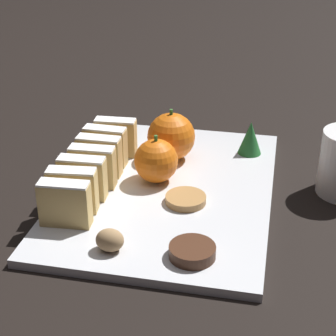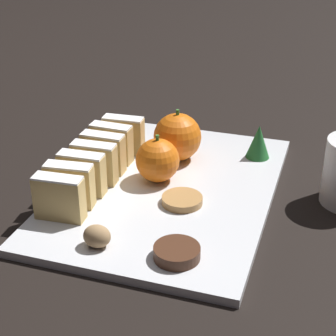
{
  "view_description": "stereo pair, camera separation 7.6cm",
  "coord_description": "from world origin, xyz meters",
  "px_view_note": "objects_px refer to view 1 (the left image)",
  "views": [
    {
      "loc": [
        0.15,
        -0.7,
        0.41
      ],
      "look_at": [
        0.0,
        0.0,
        0.04
      ],
      "focal_mm": 60.0,
      "sensor_mm": 36.0,
      "label": 1
    },
    {
      "loc": [
        0.22,
        -0.68,
        0.41
      ],
      "look_at": [
        0.0,
        0.0,
        0.04
      ],
      "focal_mm": 60.0,
      "sensor_mm": 36.0,
      "label": 2
    }
  ],
  "objects_px": {
    "orange_near": "(156,161)",
    "chocolate_cookie": "(192,251)",
    "orange_far": "(171,137)",
    "walnut": "(110,240)"
  },
  "relations": [
    {
      "from": "orange_near",
      "to": "chocolate_cookie",
      "type": "height_order",
      "value": "orange_near"
    },
    {
      "from": "orange_far",
      "to": "walnut",
      "type": "relative_size",
      "value": 2.42
    },
    {
      "from": "orange_far",
      "to": "chocolate_cookie",
      "type": "xyz_separation_m",
      "value": [
        0.08,
        -0.25,
        -0.03
      ]
    },
    {
      "from": "orange_near",
      "to": "chocolate_cookie",
      "type": "xyz_separation_m",
      "value": [
        0.08,
        -0.17,
        -0.02
      ]
    },
    {
      "from": "orange_near",
      "to": "chocolate_cookie",
      "type": "relative_size",
      "value": 1.3
    },
    {
      "from": "orange_far",
      "to": "walnut",
      "type": "xyz_separation_m",
      "value": [
        -0.02,
        -0.26,
        -0.02
      ]
    },
    {
      "from": "orange_near",
      "to": "walnut",
      "type": "relative_size",
      "value": 2.1
    },
    {
      "from": "orange_near",
      "to": "chocolate_cookie",
      "type": "distance_m",
      "value": 0.2
    },
    {
      "from": "orange_far",
      "to": "orange_near",
      "type": "bearing_deg",
      "value": -95.04
    },
    {
      "from": "walnut",
      "to": "chocolate_cookie",
      "type": "xyz_separation_m",
      "value": [
        0.1,
        0.01,
        -0.01
      ]
    }
  ]
}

